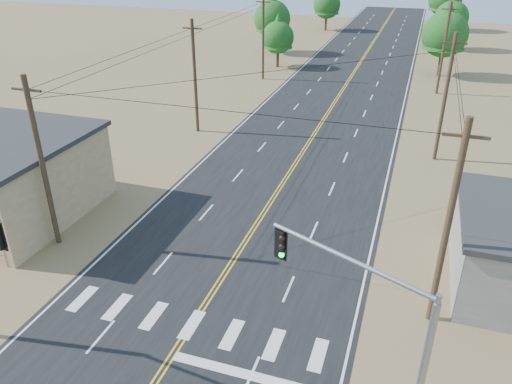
% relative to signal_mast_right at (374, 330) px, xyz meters
% --- Properties ---
extents(road, '(15.00, 200.00, 0.02)m').
position_rel_signal_mast_right_xyz_m(road, '(-8.23, 25.28, -4.96)').
color(road, black).
rests_on(road, ground).
extents(utility_pole_left_near, '(1.80, 0.30, 10.00)m').
position_rel_signal_mast_right_xyz_m(utility_pole_left_near, '(-18.73, 7.28, 0.15)').
color(utility_pole_left_near, '#4C3826').
rests_on(utility_pole_left_near, ground).
extents(utility_pole_left_mid, '(1.80, 0.30, 10.00)m').
position_rel_signal_mast_right_xyz_m(utility_pole_left_mid, '(-18.73, 27.28, 0.15)').
color(utility_pole_left_mid, '#4C3826').
rests_on(utility_pole_left_mid, ground).
extents(utility_pole_left_far, '(1.80, 0.30, 10.00)m').
position_rel_signal_mast_right_xyz_m(utility_pole_left_far, '(-18.73, 47.28, 0.15)').
color(utility_pole_left_far, '#4C3826').
rests_on(utility_pole_left_far, ground).
extents(utility_pole_right_near, '(1.80, 0.30, 10.00)m').
position_rel_signal_mast_right_xyz_m(utility_pole_right_near, '(2.27, 7.28, 0.15)').
color(utility_pole_right_near, '#4C3826').
rests_on(utility_pole_right_near, ground).
extents(utility_pole_right_mid, '(1.80, 0.30, 10.00)m').
position_rel_signal_mast_right_xyz_m(utility_pole_right_mid, '(2.27, 27.28, 0.15)').
color(utility_pole_right_mid, '#4C3826').
rests_on(utility_pole_right_mid, ground).
extents(utility_pole_right_far, '(1.80, 0.30, 10.00)m').
position_rel_signal_mast_right_xyz_m(utility_pole_right_far, '(2.27, 47.28, 0.15)').
color(utility_pole_right_far, '#4C3826').
rests_on(utility_pole_right_far, ground).
extents(signal_mast_right, '(5.63, 2.70, 7.34)m').
position_rel_signal_mast_right_xyz_m(signal_mast_right, '(0.00, 0.00, 0.00)').
color(signal_mast_right, gray).
rests_on(signal_mast_right, ground).
extents(tree_left_near, '(4.30, 4.30, 7.17)m').
position_rel_signal_mast_right_xyz_m(tree_left_near, '(-18.80, 54.21, -0.58)').
color(tree_left_near, '#3F2D1E').
rests_on(tree_left_near, ground).
extents(tree_left_mid, '(5.47, 5.47, 9.12)m').
position_rel_signal_mast_right_xyz_m(tree_left_mid, '(-22.23, 62.91, 0.61)').
color(tree_left_mid, '#3F2D1E').
rests_on(tree_left_mid, ground).
extents(tree_left_far, '(5.06, 5.06, 8.43)m').
position_rel_signal_mast_right_xyz_m(tree_left_far, '(-18.38, 85.94, 0.18)').
color(tree_left_far, '#3F2D1E').
rests_on(tree_left_far, ground).
extents(tree_right_near, '(5.68, 5.68, 9.46)m').
position_rel_signal_mast_right_xyz_m(tree_right_near, '(2.41, 55.97, 0.82)').
color(tree_right_near, '#3F2D1E').
rests_on(tree_right_near, ground).
extents(tree_right_mid, '(5.20, 5.20, 8.67)m').
position_rel_signal_mast_right_xyz_m(tree_right_mid, '(3.53, 74.14, 0.33)').
color(tree_right_mid, '#3F2D1E').
rests_on(tree_right_mid, ground).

